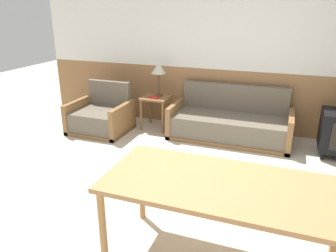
{
  "coord_description": "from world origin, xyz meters",
  "views": [
    {
      "loc": [
        0.87,
        -2.91,
        2.06
      ],
      "look_at": [
        -0.59,
        1.01,
        0.52
      ],
      "focal_mm": 35.0,
      "sensor_mm": 36.0,
      "label": 1
    }
  ],
  "objects": [
    {
      "name": "wall_back",
      "position": [
        0.0,
        2.63,
        1.35
      ],
      "size": [
        7.2,
        0.06,
        2.7
      ],
      "color": "#996B42",
      "rests_on": "ground_plane"
    },
    {
      "name": "armchair",
      "position": [
        -2.09,
        1.72,
        0.24
      ],
      "size": [
        0.96,
        0.82,
        0.81
      ],
      "rotation": [
        0.0,
        0.0,
        0.15
      ],
      "color": "olive",
      "rests_on": "ground_plane"
    },
    {
      "name": "dining_table",
      "position": [
        0.51,
        -0.69,
        0.7
      ],
      "size": [
        1.89,
        0.86,
        0.78
      ],
      "color": "#B27F4C",
      "rests_on": "ground_plane"
    },
    {
      "name": "couch",
      "position": [
        0.07,
        2.15,
        0.24
      ],
      "size": [
        1.93,
        0.84,
        0.83
      ],
      "color": "olive",
      "rests_on": "ground_plane"
    },
    {
      "name": "ground_plane",
      "position": [
        0.0,
        0.0,
        0.0
      ],
      "size": [
        16.0,
        16.0,
        0.0
      ],
      "primitive_type": "plane",
      "color": "beige"
    },
    {
      "name": "table_lamp",
      "position": [
        -1.22,
        2.26,
        1.04
      ],
      "size": [
        0.25,
        0.25,
        0.57
      ],
      "color": "#4C3823",
      "rests_on": "side_table"
    },
    {
      "name": "side_table",
      "position": [
        -1.24,
        2.18,
        0.46
      ],
      "size": [
        0.47,
        0.47,
        0.57
      ],
      "color": "olive",
      "rests_on": "ground_plane"
    },
    {
      "name": "book_stack",
      "position": [
        -1.24,
        2.09,
        0.59
      ],
      "size": [
        0.16,
        0.15,
        0.03
      ],
      "color": "#B22823",
      "rests_on": "side_table"
    }
  ]
}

